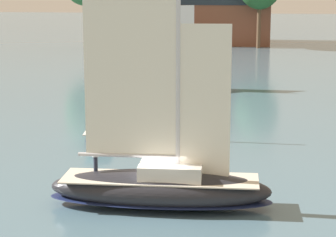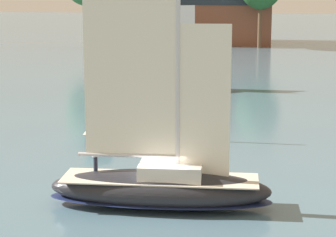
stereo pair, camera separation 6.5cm
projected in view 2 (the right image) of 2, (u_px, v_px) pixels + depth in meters
The scene contains 4 objects.
ground_plane at pixel (160, 207), 30.91m from camera, with size 400.00×400.00×0.00m, color slate.
sailboat_main at pixel (160, 184), 30.68m from camera, with size 10.60×3.19×14.47m.
sailboat_moored_near_marina at pixel (175, 82), 64.68m from camera, with size 6.40×5.34×9.04m.
sailboat_moored_outer_mooring at pixel (103, 129), 44.29m from camera, with size 2.67×7.35×9.90m.
Camera 2 is at (4.12, -29.12, 10.38)m, focal length 70.00 mm.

